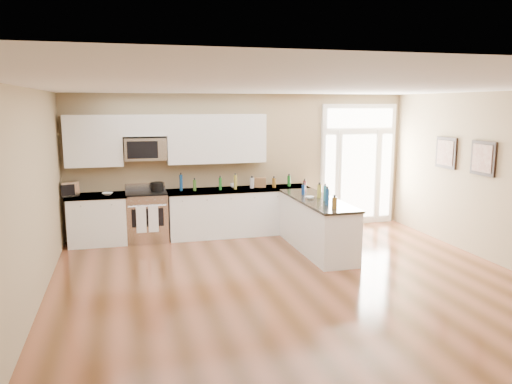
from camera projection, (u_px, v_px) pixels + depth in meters
ground at (314, 302)px, 6.62m from camera, size 8.00×8.00×0.00m
room_shell at (316, 175)px, 6.32m from camera, size 8.00×8.00×8.00m
back_cabinet_left at (98, 221)px, 9.32m from camera, size 1.10×0.66×0.94m
back_cabinet_right at (239, 213)px, 10.01m from camera, size 2.85×0.66×0.94m
peninsula_cabinet at (317, 227)px, 8.91m from camera, size 0.69×2.32×0.94m
upper_cabinet_left at (93, 141)px, 9.20m from camera, size 1.04×0.33×0.95m
upper_cabinet_right at (217, 139)px, 9.79m from camera, size 1.94×0.33×0.95m
upper_cabinet_short at (144, 125)px, 9.39m from camera, size 0.82×0.33×0.40m
microwave at (145, 149)px, 9.43m from camera, size 0.78×0.41×0.42m
entry_door at (358, 165)px, 10.80m from camera, size 1.70×0.10×2.60m
wall_art_near at (446, 153)px, 9.30m from camera, size 0.05×0.58×0.58m
wall_art_far at (483, 158)px, 8.35m from camera, size 0.05×0.58×0.58m
kitchen_range at (147, 216)px, 9.54m from camera, size 0.77×0.68×1.08m
stockpot at (157, 186)px, 9.54m from camera, size 0.27×0.27×0.19m
toaster_oven at (69, 189)px, 9.08m from camera, size 0.38×0.34×0.27m
cardboard_box at (260, 182)px, 10.08m from camera, size 0.27×0.22×0.19m
bowl_left at (108, 194)px, 9.20m from camera, size 0.24×0.24×0.05m
bowl_peninsula at (310, 198)px, 8.81m from camera, size 0.20×0.20×0.05m
cup_counter at (233, 185)px, 10.00m from camera, size 0.11×0.11×0.09m
counter_bottles at (274, 187)px, 9.34m from camera, size 2.38×2.41×0.31m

